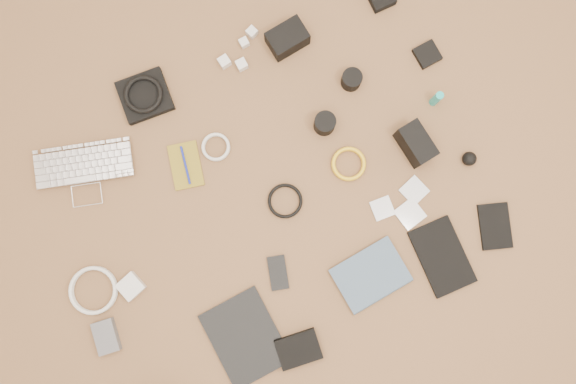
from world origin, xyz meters
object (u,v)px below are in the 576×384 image
phone (278,273)px  laptop (86,178)px  paperback (384,298)px  dslr_camera (287,39)px  tablet (245,338)px

phone → laptop: bearing=144.8°
phone → paperback: bearing=-22.1°
laptop → paperback: bearing=-30.3°
phone → dslr_camera: bearing=78.7°
laptop → paperback: size_ratio=1.45×
tablet → dslr_camera: bearing=54.1°
paperback → laptop: bearing=38.1°
dslr_camera → phone: size_ratio=1.14×
phone → paperback: 0.34m
laptop → paperback: laptop is taller
laptop → dslr_camera: bearing=26.3°
laptop → tablet: bearing=-53.1°
laptop → phone: 0.68m
dslr_camera → tablet: dslr_camera is taller
phone → tablet: bearing=-125.8°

